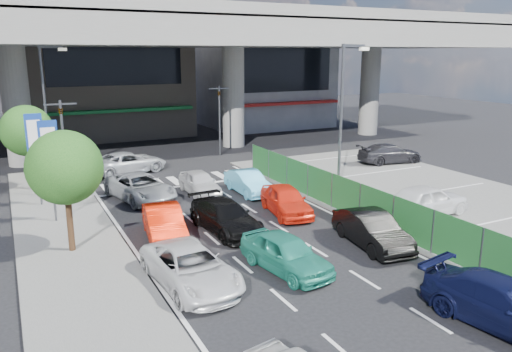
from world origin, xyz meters
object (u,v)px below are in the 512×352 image
hatch_black_mid_right (372,230)px  taxi_orange_right (286,200)px  wagon_silver_front_left (140,187)px  street_lamp_right (344,107)px  signboard_far (36,147)px  sedan_white_front_mid (200,182)px  traffic_light_right (219,103)px  parked_sedan_dgrey (390,153)px  sedan_white_mid_left (191,268)px  crossing_wagon_silver (128,162)px  taxi_teal_mid (286,253)px  kei_truck_front_right (248,182)px  traffic_light_left (62,125)px  street_lamp_left (48,99)px  sedan_black_mid (225,217)px  minivan_navy_back (506,305)px  tree_far (27,131)px  tree_near (65,168)px  traffic_cone (384,202)px  taxi_orange_left (164,223)px  signboard_near (50,157)px

hatch_black_mid_right → taxi_orange_right: bearing=109.1°
hatch_black_mid_right → wagon_silver_front_left: (-6.62, 10.64, -0.00)m
street_lamp_right → signboard_far: (-14.77, 4.99, -1.71)m
wagon_silver_front_left → sedan_white_front_mid: 3.21m
hatch_black_mid_right → traffic_light_right: bearing=93.2°
hatch_black_mid_right → parked_sedan_dgrey: (11.17, 11.62, 0.03)m
sedan_white_mid_left → parked_sedan_dgrey: 22.13m
crossing_wagon_silver → taxi_teal_mid: bearing=173.2°
street_lamp_right → kei_truck_front_right: street_lamp_right is taller
sedan_white_mid_left → kei_truck_front_right: size_ratio=1.21×
traffic_light_left → street_lamp_left: (-0.13, 6.00, 0.83)m
signboard_far → sedan_black_mid: bearing=-47.4°
traffic_light_left → signboard_far: 1.93m
taxi_teal_mid → taxi_orange_right: 6.46m
street_lamp_right → sedan_white_front_mid: 8.77m
wagon_silver_front_left → minivan_navy_back: bearing=-83.1°
traffic_light_left → taxi_orange_right: bearing=-40.1°
street_lamp_right → tree_far: bearing=150.4°
sedan_white_mid_left → taxi_orange_right: bearing=33.1°
street_lamp_left → tree_near: size_ratio=1.67×
street_lamp_right → tree_near: street_lamp_right is taller
sedan_white_front_mid → traffic_cone: size_ratio=5.72×
minivan_navy_back → crossing_wagon_silver: 24.13m
signboard_far → taxi_orange_left: bearing=-59.1°
street_lamp_right → parked_sedan_dgrey: bearing=32.3°
kei_truck_front_right → traffic_cone: (4.75, -5.61, -0.25)m
street_lamp_left → taxi_teal_mid: size_ratio=2.02×
taxi_orange_left → traffic_cone: bearing=3.1°
minivan_navy_back → wagon_silver_front_left: minivan_navy_back is taller
taxi_teal_mid → sedan_black_mid: taxi_teal_mid is taller
minivan_navy_back → sedan_white_mid_left: size_ratio=1.02×
taxi_orange_right → traffic_light_left: bearing=150.0°
sedan_white_front_mid → tree_near: bearing=-142.1°
signboard_far → traffic_cone: size_ratio=7.20×
crossing_wagon_silver → traffic_light_right: bearing=-82.6°
sedan_white_mid_left → taxi_orange_left: size_ratio=1.14×
street_lamp_left → tree_near: (-0.67, -14.00, -1.38)m
traffic_light_right → sedan_white_mid_left: traffic_light_right is taller
sedan_black_mid → taxi_orange_right: taxi_orange_right is taller
wagon_silver_front_left → crossing_wagon_silver: 6.48m
minivan_navy_back → taxi_teal_mid: minivan_navy_back is taller
signboard_near → hatch_black_mid_right: bearing=-38.3°
traffic_light_left → kei_truck_front_right: bearing=-21.5°
street_lamp_left → tree_far: bearing=-112.8°
tree_far → hatch_black_mid_right: tree_far is taller
minivan_navy_back → kei_truck_front_right: (-0.41, 15.67, -0.06)m
taxi_teal_mid → sedan_black_mid: bearing=84.6°
sedan_white_mid_left → signboard_near: bearing=106.2°
traffic_light_left → traffic_light_right: 13.63m
signboard_near → taxi_orange_right: bearing=-19.6°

